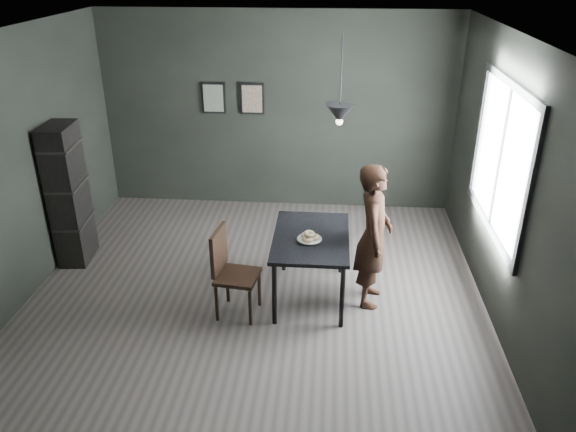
# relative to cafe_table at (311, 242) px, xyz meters

# --- Properties ---
(ground) EXTENTS (5.00, 5.00, 0.00)m
(ground) POSITION_rel_cafe_table_xyz_m (-0.60, 0.00, -0.67)
(ground) COLOR #3A3532
(ground) RESTS_ON ground
(back_wall) EXTENTS (5.00, 0.10, 2.80)m
(back_wall) POSITION_rel_cafe_table_xyz_m (-0.60, 2.50, 0.73)
(back_wall) COLOR black
(back_wall) RESTS_ON ground
(ceiling) EXTENTS (5.00, 5.00, 0.02)m
(ceiling) POSITION_rel_cafe_table_xyz_m (-0.60, 0.00, 2.13)
(ceiling) COLOR silver
(ceiling) RESTS_ON ground
(window_assembly) EXTENTS (0.04, 1.96, 1.56)m
(window_assembly) POSITION_rel_cafe_table_xyz_m (1.87, 0.20, 0.93)
(window_assembly) COLOR white
(window_assembly) RESTS_ON ground
(cafe_table) EXTENTS (0.80, 1.20, 0.75)m
(cafe_table) POSITION_rel_cafe_table_xyz_m (0.00, 0.00, 0.00)
(cafe_table) COLOR black
(cafe_table) RESTS_ON ground
(white_plate) EXTENTS (0.23, 0.23, 0.01)m
(white_plate) POSITION_rel_cafe_table_xyz_m (-0.01, -0.10, 0.08)
(white_plate) COLOR white
(white_plate) RESTS_ON cafe_table
(donut_pile) EXTENTS (0.20, 0.20, 0.09)m
(donut_pile) POSITION_rel_cafe_table_xyz_m (-0.01, -0.10, 0.12)
(donut_pile) COLOR beige
(donut_pile) RESTS_ON white_plate
(woman) EXTENTS (0.44, 0.61, 1.58)m
(woman) POSITION_rel_cafe_table_xyz_m (0.65, -0.03, 0.12)
(woman) COLOR black
(woman) RESTS_ON ground
(wood_chair) EXTENTS (0.47, 0.47, 0.96)m
(wood_chair) POSITION_rel_cafe_table_xyz_m (-0.82, -0.37, -0.12)
(wood_chair) COLOR black
(wood_chair) RESTS_ON ground
(shelf_unit) EXTENTS (0.37, 0.60, 1.71)m
(shelf_unit) POSITION_rel_cafe_table_xyz_m (-2.92, 0.63, 0.18)
(shelf_unit) COLOR black
(shelf_unit) RESTS_ON ground
(pendant_lamp) EXTENTS (0.28, 0.28, 0.86)m
(pendant_lamp) POSITION_rel_cafe_table_xyz_m (0.25, 0.10, 1.38)
(pendant_lamp) COLOR black
(pendant_lamp) RESTS_ON ground
(framed_print_left) EXTENTS (0.34, 0.04, 0.44)m
(framed_print_left) POSITION_rel_cafe_table_xyz_m (-1.50, 2.47, 0.93)
(framed_print_left) COLOR black
(framed_print_left) RESTS_ON ground
(framed_print_right) EXTENTS (0.34, 0.04, 0.44)m
(framed_print_right) POSITION_rel_cafe_table_xyz_m (-0.95, 2.47, 0.93)
(framed_print_right) COLOR black
(framed_print_right) RESTS_ON ground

